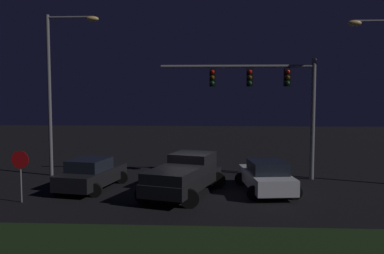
# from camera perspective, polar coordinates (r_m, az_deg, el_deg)

# --- Properties ---
(ground_plane) EXTENTS (80.00, 80.00, 0.00)m
(ground_plane) POSITION_cam_1_polar(r_m,az_deg,el_deg) (20.26, 0.06, -8.72)
(ground_plane) COLOR black
(pickup_truck) EXTENTS (3.92, 5.75, 1.80)m
(pickup_truck) POSITION_cam_1_polar(r_m,az_deg,el_deg) (19.51, -0.97, -6.24)
(pickup_truck) COLOR black
(pickup_truck) RESTS_ON ground_plane
(car_sedan) EXTENTS (3.02, 4.66, 1.51)m
(car_sedan) POSITION_cam_1_polar(r_m,az_deg,el_deg) (21.19, -13.45, -6.21)
(car_sedan) COLOR black
(car_sedan) RESTS_ON ground_plane
(car_sedan_far) EXTENTS (2.84, 4.59, 1.51)m
(car_sedan_far) POSITION_cam_1_polar(r_m,az_deg,el_deg) (20.28, 10.05, -6.64)
(car_sedan_far) COLOR silver
(car_sedan_far) RESTS_ON ground_plane
(traffic_signal_gantry) EXTENTS (8.32, 0.56, 6.50)m
(traffic_signal_gantry) POSITION_cam_1_polar(r_m,az_deg,el_deg) (23.09, 10.17, 5.11)
(traffic_signal_gantry) COLOR slate
(traffic_signal_gantry) RESTS_ON ground_plane
(street_lamp_left) EXTENTS (2.98, 0.44, 8.99)m
(street_lamp_left) POSITION_cam_1_polar(r_m,az_deg,el_deg) (24.82, -17.55, 6.59)
(street_lamp_left) COLOR slate
(street_lamp_left) RESTS_ON ground_plane
(stop_sign) EXTENTS (0.76, 0.08, 2.23)m
(stop_sign) POSITION_cam_1_polar(r_m,az_deg,el_deg) (19.42, -22.21, -4.94)
(stop_sign) COLOR slate
(stop_sign) RESTS_ON ground_plane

